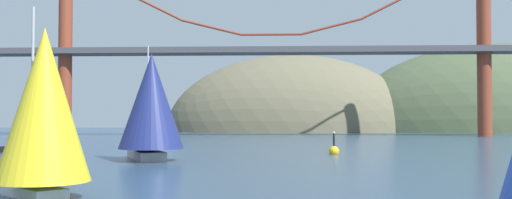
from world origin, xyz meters
TOP-DOWN VIEW (x-y plane):
  - headland_right at (60.00, 135.00)m, footprint 82.21×44.00m
  - headland_center at (5.00, 135.00)m, footprint 69.10×44.00m
  - suspension_bridge at (0.00, 95.00)m, footprint 121.77×6.00m
  - sailboat_yellow_sail at (-9.19, 5.92)m, footprint 7.40×7.27m
  - sailboat_navy_sail at (-9.49, 29.42)m, footprint 7.61×10.05m
  - channel_buoy at (7.66, 39.52)m, footprint 1.10×1.10m

SIDE VIEW (x-z plane):
  - headland_right at x=60.00m, z-range -23.76..23.76m
  - headland_center at x=5.00m, z-range -20.91..20.91m
  - channel_buoy at x=7.66m, z-range -0.95..1.69m
  - sailboat_yellow_sail at x=-9.19m, z-range -0.35..9.04m
  - sailboat_navy_sail at x=-9.49m, z-range -0.15..10.31m
  - suspension_bridge at x=0.00m, z-range -1.21..38.12m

